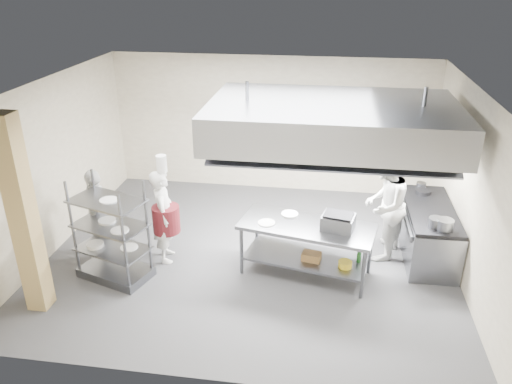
# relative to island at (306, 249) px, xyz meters

# --- Properties ---
(floor) EXTENTS (7.00, 7.00, 0.00)m
(floor) POSITION_rel_island_xyz_m (-1.00, 0.44, -0.46)
(floor) COLOR #29292B
(floor) RESTS_ON ground
(ceiling) EXTENTS (7.00, 7.00, 0.00)m
(ceiling) POSITION_rel_island_xyz_m (-1.00, 0.44, 2.54)
(ceiling) COLOR silver
(ceiling) RESTS_ON wall_back
(wall_back) EXTENTS (7.00, 0.00, 7.00)m
(wall_back) POSITION_rel_island_xyz_m (-1.00, 3.44, 1.04)
(wall_back) COLOR #B1A58D
(wall_back) RESTS_ON ground
(wall_left) EXTENTS (0.00, 6.00, 6.00)m
(wall_left) POSITION_rel_island_xyz_m (-4.50, 0.44, 1.04)
(wall_left) COLOR #B1A58D
(wall_left) RESTS_ON ground
(wall_right) EXTENTS (0.00, 6.00, 6.00)m
(wall_right) POSITION_rel_island_xyz_m (2.50, 0.44, 1.04)
(wall_right) COLOR #B1A58D
(wall_right) RESTS_ON ground
(column) EXTENTS (0.30, 0.30, 3.00)m
(column) POSITION_rel_island_xyz_m (-3.90, -1.46, 1.04)
(column) COLOR tan
(column) RESTS_ON floor
(exhaust_hood) EXTENTS (4.00, 2.50, 0.60)m
(exhaust_hood) POSITION_rel_island_xyz_m (0.30, 0.84, 1.94)
(exhaust_hood) COLOR gray
(exhaust_hood) RESTS_ON ceiling
(hood_strip_a) EXTENTS (1.60, 0.12, 0.04)m
(hood_strip_a) POSITION_rel_island_xyz_m (-0.60, 0.84, 1.62)
(hood_strip_a) COLOR white
(hood_strip_a) RESTS_ON exhaust_hood
(hood_strip_b) EXTENTS (1.60, 0.12, 0.04)m
(hood_strip_b) POSITION_rel_island_xyz_m (1.20, 0.84, 1.62)
(hood_strip_b) COLOR white
(hood_strip_b) RESTS_ON exhaust_hood
(wall_shelf) EXTENTS (1.50, 0.28, 0.04)m
(wall_shelf) POSITION_rel_island_xyz_m (0.80, 3.28, 1.04)
(wall_shelf) COLOR gray
(wall_shelf) RESTS_ON wall_back
(island) EXTENTS (2.29, 1.32, 0.91)m
(island) POSITION_rel_island_xyz_m (0.00, 0.00, 0.00)
(island) COLOR gray
(island) RESTS_ON floor
(island_worktop) EXTENTS (2.29, 1.32, 0.06)m
(island_worktop) POSITION_rel_island_xyz_m (0.00, 0.00, 0.42)
(island_worktop) COLOR gray
(island_worktop) RESTS_ON island
(island_undershelf) EXTENTS (2.10, 1.20, 0.04)m
(island_undershelf) POSITION_rel_island_xyz_m (0.00, -0.00, -0.16)
(island_undershelf) COLOR slate
(island_undershelf) RESTS_ON island
(pass_rack) EXTENTS (1.29, 0.99, 1.71)m
(pass_rack) POSITION_rel_island_xyz_m (-3.09, -0.54, 0.40)
(pass_rack) COLOR slate
(pass_rack) RESTS_ON floor
(cooking_range) EXTENTS (0.80, 2.00, 0.84)m
(cooking_range) POSITION_rel_island_xyz_m (2.08, 0.94, -0.04)
(cooking_range) COLOR gray
(cooking_range) RESTS_ON floor
(range_top) EXTENTS (0.78, 1.96, 0.06)m
(range_top) POSITION_rel_island_xyz_m (2.08, 0.94, 0.41)
(range_top) COLOR black
(range_top) RESTS_ON cooking_range
(chef_head) EXTENTS (0.53, 0.68, 1.66)m
(chef_head) POSITION_rel_island_xyz_m (-2.42, 0.11, 0.37)
(chef_head) COLOR white
(chef_head) RESTS_ON floor
(chef_line) EXTENTS (1.03, 1.16, 1.97)m
(chef_line) POSITION_rel_island_xyz_m (1.27, 0.76, 0.53)
(chef_line) COLOR white
(chef_line) RESTS_ON floor
(chef_plating) EXTENTS (0.62, 1.02, 1.62)m
(chef_plating) POSITION_rel_island_xyz_m (-3.60, 0.08, 0.35)
(chef_plating) COLOR white
(chef_plating) RESTS_ON floor
(griddle) EXTENTS (0.57, 0.48, 0.24)m
(griddle) POSITION_rel_island_xyz_m (0.48, -0.07, 0.58)
(griddle) COLOR slate
(griddle) RESTS_ON island_worktop
(wicker_basket) EXTENTS (0.33, 0.26, 0.13)m
(wicker_basket) POSITION_rel_island_xyz_m (0.10, -0.09, -0.07)
(wicker_basket) COLOR olive
(wicker_basket) RESTS_ON island_undershelf
(stockpot) EXTENTS (0.26, 0.26, 0.18)m
(stockpot) POSITION_rel_island_xyz_m (2.15, 0.17, 0.54)
(stockpot) COLOR gray
(stockpot) RESTS_ON range_top
(plate_stack) EXTENTS (0.28, 0.28, 0.05)m
(plate_stack) POSITION_rel_island_xyz_m (-3.09, -0.54, 0.09)
(plate_stack) COLOR white
(plate_stack) RESTS_ON pass_rack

